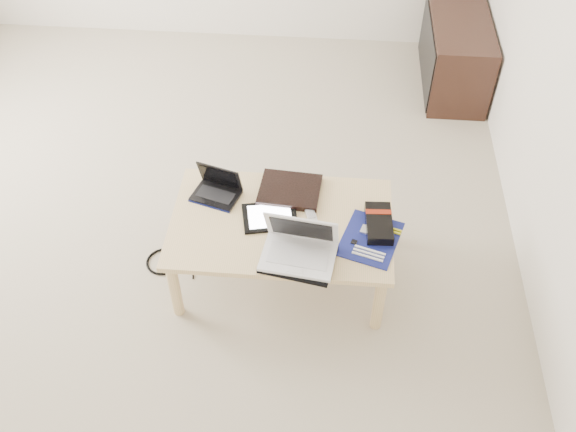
# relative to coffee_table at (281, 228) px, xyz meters

# --- Properties ---
(ground) EXTENTS (4.00, 4.00, 0.00)m
(ground) POSITION_rel_coffee_table_xyz_m (-0.71, 0.44, -0.35)
(ground) COLOR #B5A593
(ground) RESTS_ON ground
(coffee_table) EXTENTS (1.10, 0.70, 0.40)m
(coffee_table) POSITION_rel_coffee_table_xyz_m (0.00, 0.00, 0.00)
(coffee_table) COLOR #E5BD8A
(coffee_table) RESTS_ON ground
(media_cabinet) EXTENTS (0.41, 0.90, 0.50)m
(media_cabinet) POSITION_rel_coffee_table_xyz_m (1.06, 1.89, -0.10)
(media_cabinet) COLOR #371F16
(media_cabinet) RESTS_ON ground
(book) EXTENTS (0.33, 0.28, 0.03)m
(book) POSITION_rel_coffee_table_xyz_m (0.03, 0.21, 0.06)
(book) COLOR black
(book) RESTS_ON coffee_table
(netbook) EXTENTS (0.27, 0.23, 0.17)m
(netbook) POSITION_rel_coffee_table_xyz_m (-0.35, 0.17, 0.08)
(netbook) COLOR black
(netbook) RESTS_ON coffee_table
(tablet) EXTENTS (0.30, 0.25, 0.01)m
(tablet) POSITION_rel_coffee_table_xyz_m (-0.06, 0.02, 0.06)
(tablet) COLOR black
(tablet) RESTS_ON coffee_table
(remote) EXTENTS (0.11, 0.22, 0.02)m
(remote) POSITION_rel_coffee_table_xyz_m (0.13, 0.10, 0.06)
(remote) COLOR silver
(remote) RESTS_ON coffee_table
(neoprene_sleeve) EXTENTS (0.37, 0.30, 0.02)m
(neoprene_sleeve) POSITION_rel_coffee_table_xyz_m (0.10, -0.25, 0.06)
(neoprene_sleeve) COLOR black
(neoprene_sleeve) RESTS_ON coffee_table
(white_laptop) EXTENTS (0.37, 0.28, 0.23)m
(white_laptop) POSITION_rel_coffee_table_xyz_m (0.11, -0.22, 0.12)
(white_laptop) COLOR white
(white_laptop) RESTS_ON neoprene_sleeve
(motherboard) EXTENTS (0.34, 0.39, 0.02)m
(motherboard) POSITION_rel_coffee_table_xyz_m (0.44, -0.08, 0.05)
(motherboard) COLOR #0D1057
(motherboard) RESTS_ON coffee_table
(gpu_box) EXTENTS (0.14, 0.26, 0.06)m
(gpu_box) POSITION_rel_coffee_table_xyz_m (0.48, -0.00, 0.08)
(gpu_box) COLOR black
(gpu_box) RESTS_ON coffee_table
(cable_coil) EXTENTS (0.11, 0.11, 0.01)m
(cable_coil) POSITION_rel_coffee_table_xyz_m (-0.11, -0.02, 0.05)
(cable_coil) COLOR black
(cable_coil) RESTS_ON coffee_table
(floor_cable_coil) EXTENTS (0.23, 0.23, 0.01)m
(floor_cable_coil) POSITION_rel_coffee_table_xyz_m (-0.65, 0.02, -0.34)
(floor_cable_coil) COLOR black
(floor_cable_coil) RESTS_ON ground
(floor_cable_trail) EXTENTS (0.08, 0.38, 0.01)m
(floor_cable_trail) POSITION_rel_coffee_table_xyz_m (-0.51, 0.11, -0.35)
(floor_cable_trail) COLOR black
(floor_cable_trail) RESTS_ON ground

